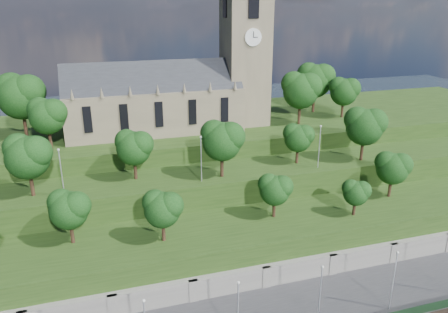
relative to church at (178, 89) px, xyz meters
name	(u,v)px	position (x,y,z in m)	size (l,w,h in m)	color
retaining_wall	(229,287)	(-0.79, -34.01, -20.02)	(160.00, 2.10, 5.00)	slate
embankment_lower	(216,253)	(-0.79, -27.98, -18.52)	(160.00, 12.00, 8.00)	#1F3812
embankment_upper	(198,208)	(-0.79, -16.98, -16.52)	(160.00, 10.00, 12.00)	#1F3812
hilltop	(173,158)	(-0.79, 4.02, -15.02)	(160.00, 32.00, 15.00)	#1F3812
church	(178,89)	(0.00, 0.00, 0.00)	(38.60, 12.35, 27.60)	#695E4A
trees_lower	(222,196)	(0.18, -27.55, -9.74)	(64.76, 8.66, 7.67)	black
trees_upper	(217,139)	(2.36, -18.07, -4.55)	(60.10, 8.80, 9.43)	black
trees_hilltop	(181,93)	(0.26, -0.73, -0.58)	(76.47, 16.48, 11.55)	black
lamp_posts_promenade	(238,309)	(-2.79, -43.48, -15.77)	(60.36, 0.36, 8.27)	#B2B2B7
lamp_posts_upper	(201,155)	(-0.79, -19.98, -6.27)	(40.36, 0.36, 7.31)	#B2B2B7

